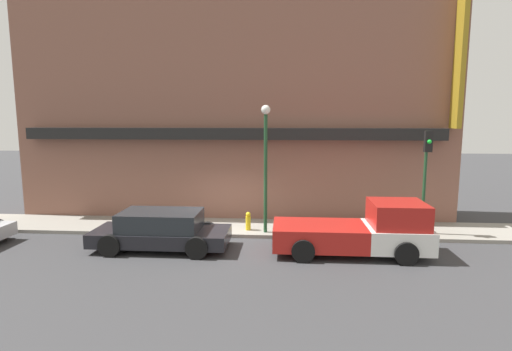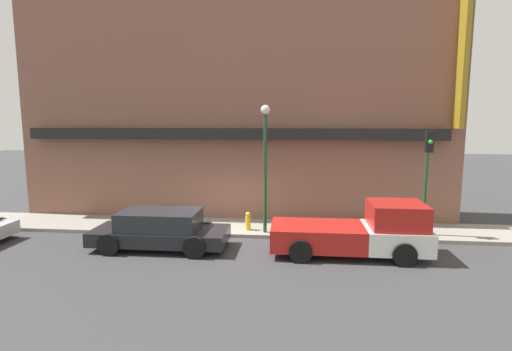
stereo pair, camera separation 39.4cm
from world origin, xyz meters
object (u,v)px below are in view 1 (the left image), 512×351
at_px(fire_hydrant, 248,221).
at_px(street_lamp, 266,153).
at_px(pickup_truck, 361,231).
at_px(parked_car, 161,230).
at_px(traffic_light, 426,164).

relative_size(fire_hydrant, street_lamp, 0.15).
bearing_deg(pickup_truck, parked_car, -178.79).
bearing_deg(street_lamp, traffic_light, 2.12).
distance_m(pickup_truck, traffic_light, 4.09).
xyz_separation_m(parked_car, street_lamp, (3.64, 1.92, 2.63)).
height_order(parked_car, fire_hydrant, parked_car).
xyz_separation_m(pickup_truck, street_lamp, (-3.40, 1.92, 2.51)).
height_order(street_lamp, traffic_light, street_lamp).
relative_size(pickup_truck, street_lamp, 1.05).
relative_size(fire_hydrant, traffic_light, 0.18).
distance_m(pickup_truck, fire_hydrant, 4.66).
distance_m(parked_car, street_lamp, 4.88).
bearing_deg(parked_car, street_lamp, 25.60).
distance_m(street_lamp, traffic_light, 6.20).
bearing_deg(traffic_light, pickup_truck, -142.33).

